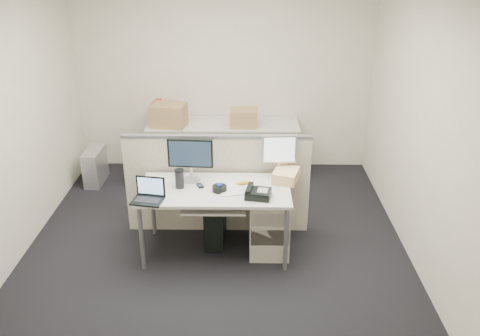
{
  "coord_description": "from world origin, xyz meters",
  "views": [
    {
      "loc": [
        0.31,
        -4.51,
        3.0
      ],
      "look_at": [
        0.25,
        0.15,
        0.89
      ],
      "focal_mm": 38.0,
      "sensor_mm": 36.0,
      "label": 1
    }
  ],
  "objects_px": {
    "laptop": "(147,192)",
    "desk_phone": "(258,194)",
    "monitor_main": "(191,160)",
    "desk": "(215,194)"
  },
  "relations": [
    {
      "from": "monitor_main",
      "to": "desk_phone",
      "type": "bearing_deg",
      "value": -24.19
    },
    {
      "from": "laptop",
      "to": "desk_phone",
      "type": "distance_m",
      "value": 1.05
    },
    {
      "from": "desk_phone",
      "to": "laptop",
      "type": "bearing_deg",
      "value": -164.0
    },
    {
      "from": "desk",
      "to": "desk_phone",
      "type": "bearing_deg",
      "value": -22.83
    },
    {
      "from": "desk",
      "to": "laptop",
      "type": "relative_size",
      "value": 5.27
    },
    {
      "from": "monitor_main",
      "to": "laptop",
      "type": "relative_size",
      "value": 1.61
    },
    {
      "from": "desk",
      "to": "monitor_main",
      "type": "relative_size",
      "value": 3.28
    },
    {
      "from": "desk",
      "to": "desk_phone",
      "type": "relative_size",
      "value": 6.33
    },
    {
      "from": "desk",
      "to": "laptop",
      "type": "distance_m",
      "value": 0.7
    },
    {
      "from": "desk",
      "to": "desk_phone",
      "type": "distance_m",
      "value": 0.48
    }
  ]
}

